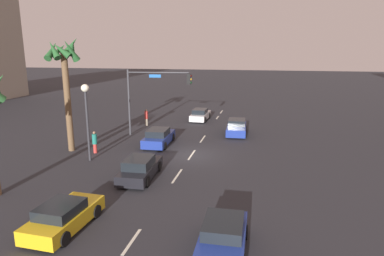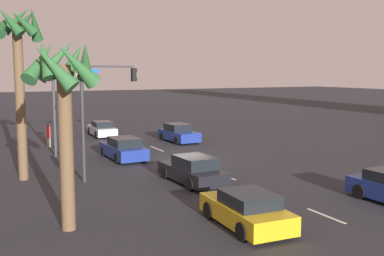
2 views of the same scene
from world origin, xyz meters
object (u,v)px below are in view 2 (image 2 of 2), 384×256
Objects in this scene: pedestrian_0 at (67,159)px; palm_tree_0 at (63,87)px; car_2 at (102,129)px; pedestrian_1 at (49,135)px; car_5 at (179,133)px; car_0 at (123,149)px; traffic_signal at (85,91)px; car_1 at (193,170)px; palm_tree_1 at (17,51)px; car_3 at (246,210)px; streetlamp at (82,104)px.

palm_tree_0 is at bearing 168.74° from pedestrian_0.
car_2 is 6.52m from pedestrian_1.
car_2 is 15.34m from pedestrian_0.
car_2 is 2.43× the size of pedestrian_1.
car_0 is at bearing 128.89° from car_5.
car_0 is at bearing -150.76° from traffic_signal.
car_1 is 10.63m from palm_tree_1.
car_2 is 0.70× the size of traffic_signal.
car_2 is at bearing -22.53° from traffic_signal.
palm_tree_1 reaches higher than car_2.
car_0 is 1.08× the size of car_3.
palm_tree_0 is (-6.67, 2.18, 1.06)m from streetlamp.
traffic_signal is 0.69× the size of palm_tree_1.
palm_tree_0 is at bearing 66.58° from car_3.
traffic_signal is at bearing -21.99° from pedestrian_0.
car_1 is 15.24m from pedestrian_1.
car_3 is at bearing 169.89° from car_1.
pedestrian_0 is (-3.31, 4.22, 0.26)m from car_0.
pedestrian_1 reaches higher than pedestrian_0.
traffic_signal is 1.10× the size of streetlamp.
car_1 is 9.27m from palm_tree_0.
car_2 is at bearing -18.33° from palm_tree_0.
car_0 is 7.72m from car_1.
palm_tree_1 is (-3.12, 6.43, 5.93)m from car_0.
traffic_signal is (10.63, 2.82, 3.61)m from car_1.
car_2 is at bearing -29.83° from palm_tree_1.
palm_tree_0 is 0.76× the size of palm_tree_1.
palm_tree_1 is at bearing 115.90° from car_0.
car_5 is at bearing -51.42° from pedestrian_0.
palm_tree_0 is (-16.79, 12.13, 4.38)m from car_5.
palm_tree_1 is (11.18, 6.38, 5.97)m from car_3.
car_5 is at bearing -18.00° from car_3.
car_1 is 0.50× the size of palm_tree_1.
car_1 is at bearing -120.80° from palm_tree_1.
pedestrian_1 reaches higher than car_0.
pedestrian_0 is at bearing 20.79° from car_3.
pedestrian_0 reaches higher than car_3.
car_3 is 0.68× the size of traffic_signal.
car_0 is 8.00m from car_5.
car_2 is 1.02× the size of car_5.
car_5 is at bearing -51.11° from car_0.
pedestrian_0 reaches higher than car_0.
palm_tree_0 is (-11.76, 5.90, 4.38)m from car_0.
car_3 is 0.99× the size of car_5.
pedestrian_1 is 0.20× the size of palm_tree_1.
car_1 is 0.73× the size of traffic_signal.
traffic_signal is at bearing 157.47° from car_2.
palm_tree_0 reaches higher than car_0.
car_3 is at bearing 176.26° from car_2.
pedestrian_1 reaches higher than car_2.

